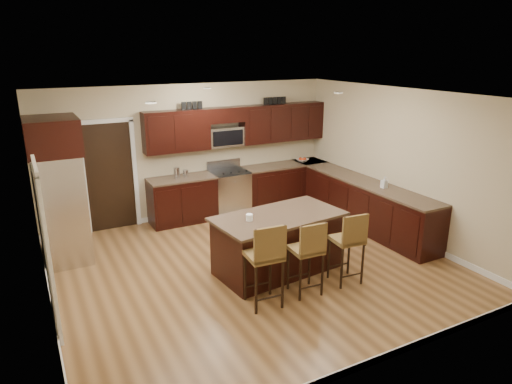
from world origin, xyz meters
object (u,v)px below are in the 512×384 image
island (278,245)px  stool_right (349,240)px  range (229,192)px  stool_mid (308,250)px  refrigerator (59,190)px  stool_left (266,256)px

island → stool_right: bearing=-56.3°
range → stool_right: 3.59m
stool_mid → refrigerator: size_ratio=0.47×
range → stool_left: bearing=-107.0°
stool_left → stool_right: size_ratio=1.08×
island → stool_right: 1.13m
stool_left → stool_right: stool_left is taller
refrigerator → island: bearing=-34.1°
stool_mid → refrigerator: (-2.88, 2.81, 0.52)m
range → refrigerator: refrigerator is taller
range → stool_right: size_ratio=1.00×
range → stool_mid: 3.61m
island → stool_mid: stool_mid is taller
stool_left → refrigerator: refrigerator is taller
range → island: bearing=-98.5°
stool_right → range: bearing=99.7°
stool_mid → stool_right: stool_right is taller
stool_left → stool_right: 1.39m
range → refrigerator: size_ratio=0.47×
island → stool_left: bearing=-134.9°
stool_left → stool_right: (1.39, 0.01, -0.06)m
stool_left → stool_mid: (0.67, 0.01, -0.06)m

